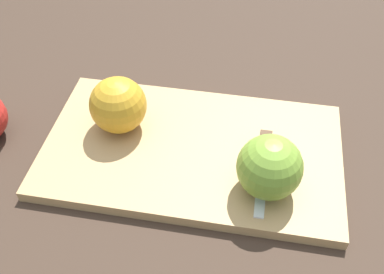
{
  "coord_description": "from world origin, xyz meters",
  "views": [
    {
      "loc": [
        0.14,
        -0.43,
        0.51
      ],
      "look_at": [
        0.0,
        0.0,
        0.04
      ],
      "focal_mm": 42.0,
      "sensor_mm": 36.0,
      "label": 1
    }
  ],
  "objects": [
    {
      "name": "apple_half_right",
      "position": [
        0.12,
        -0.04,
        0.06
      ],
      "size": [
        0.09,
        0.09,
        0.09
      ],
      "rotation": [
        0.0,
        0.0,
        2.7
      ],
      "color": "olive",
      "rests_on": "cutting_board"
    },
    {
      "name": "apple_slice",
      "position": [
        0.1,
        -0.01,
        0.02
      ],
      "size": [
        0.05,
        0.05,
        0.0
      ],
      "color": "beige",
      "rests_on": "cutting_board"
    },
    {
      "name": "apple_half_left",
      "position": [
        -0.12,
        0.01,
        0.06
      ],
      "size": [
        0.09,
        0.09,
        0.09
      ],
      "rotation": [
        0.0,
        0.0,
        0.78
      ],
      "color": "gold",
      "rests_on": "cutting_board"
    },
    {
      "name": "ground_plane",
      "position": [
        0.0,
        0.0,
        0.0
      ],
      "size": [
        4.0,
        4.0,
        0.0
      ],
      "primitive_type": "plane",
      "color": "#38281E"
    },
    {
      "name": "cutting_board",
      "position": [
        0.0,
        0.0,
        0.01
      ],
      "size": [
        0.47,
        0.31,
        0.02
      ],
      "color": "tan",
      "rests_on": "ground_plane"
    },
    {
      "name": "knife",
      "position": [
        0.11,
        0.01,
        0.03
      ],
      "size": [
        0.03,
        0.15,
        0.02
      ],
      "rotation": [
        0.0,
        0.0,
        -1.44
      ],
      "color": "silver",
      "rests_on": "cutting_board"
    }
  ]
}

